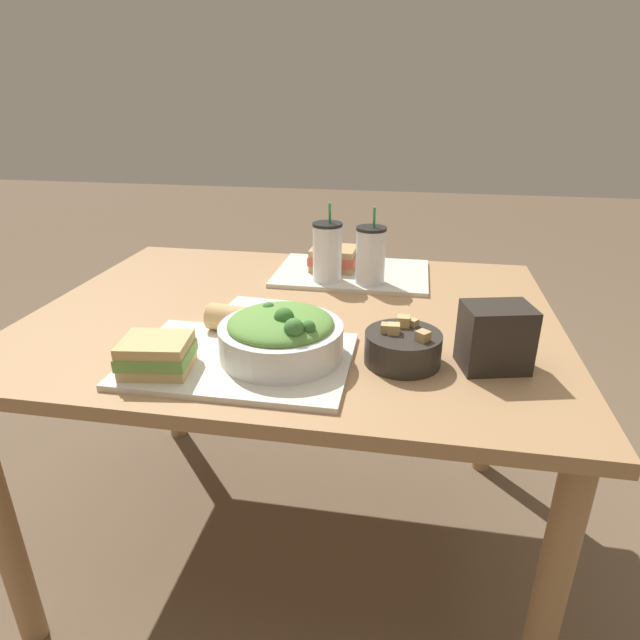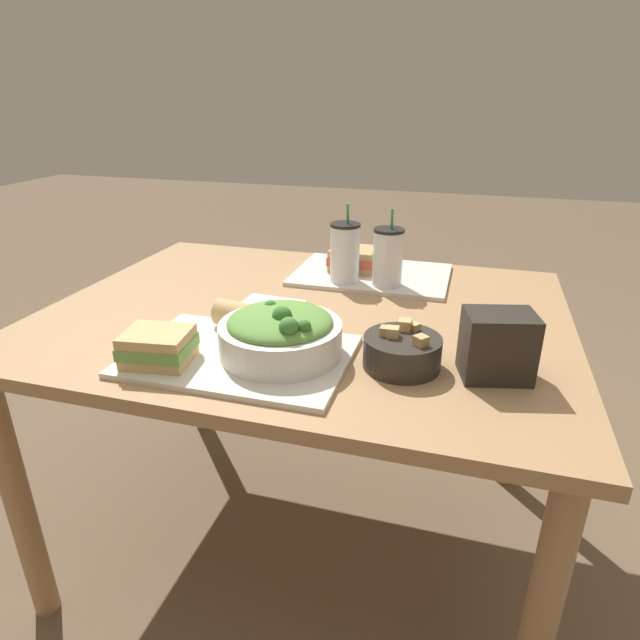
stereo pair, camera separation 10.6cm
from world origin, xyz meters
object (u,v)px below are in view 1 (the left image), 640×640
object	(u,v)px
drink_cup_dark	(327,254)
napkin_folded	(258,307)
soup_bowl	(403,346)
salad_bowl	(281,334)
drink_cup_red	(370,257)
baguette_near	(238,319)
sandwich_near	(157,355)
chip_bag	(495,337)
sandwich_far	(334,258)

from	to	relation	value
drink_cup_dark	napkin_folded	bearing A→B (deg)	-125.35
soup_bowl	drink_cup_dark	bearing A→B (deg)	117.16
napkin_folded	salad_bowl	bearing A→B (deg)	-64.53
drink_cup_dark	drink_cup_red	distance (m)	0.12
drink_cup_red	soup_bowl	bearing A→B (deg)	-76.46
napkin_folded	soup_bowl	bearing A→B (deg)	-32.56
soup_bowl	salad_bowl	bearing A→B (deg)	-171.25
baguette_near	napkin_folded	bearing A→B (deg)	9.92
baguette_near	drink_cup_red	world-z (taller)	drink_cup_red
sandwich_near	drink_cup_dark	distance (m)	0.62
salad_bowl	soup_bowl	size ratio (longest dim) A/B	1.62
salad_bowl	napkin_folded	xyz separation A→B (m)	(-0.13, 0.27, -0.06)
sandwich_near	drink_cup_dark	bearing A→B (deg)	60.31
soup_bowl	drink_cup_dark	size ratio (longest dim) A/B	0.70
sandwich_near	drink_cup_dark	world-z (taller)	drink_cup_dark
soup_bowl	sandwich_near	distance (m)	0.47
baguette_near	chip_bag	distance (m)	0.54
baguette_near	napkin_folded	xyz separation A→B (m)	(-0.01, 0.17, -0.04)
sandwich_near	drink_cup_red	world-z (taller)	drink_cup_red
salad_bowl	sandwich_far	size ratio (longest dim) A/B	1.79
soup_bowl	sandwich_near	xyz separation A→B (m)	(-0.45, -0.13, 0.01)
drink_cup_dark	chip_bag	xyz separation A→B (m)	(0.40, -0.42, -0.02)
drink_cup_dark	soup_bowl	bearing A→B (deg)	-62.84
drink_cup_red	salad_bowl	bearing A→B (deg)	-105.69
chip_bag	napkin_folded	distance (m)	0.59
drink_cup_red	sandwich_far	bearing A→B (deg)	137.48
sandwich_far	salad_bowl	bearing A→B (deg)	-89.69
baguette_near	drink_cup_dark	bearing A→B (deg)	-12.19
baguette_near	drink_cup_dark	xyz separation A→B (m)	(0.14, 0.38, 0.05)
drink_cup_red	chip_bag	size ratio (longest dim) A/B	1.45
soup_bowl	sandwich_far	xyz separation A→B (m)	(-0.22, 0.54, 0.01)
baguette_near	soup_bowl	bearing A→B (deg)	-91.64
baguette_near	sandwich_far	bearing A→B (deg)	-8.15
baguette_near	drink_cup_red	distance (m)	0.46
soup_bowl	sandwich_far	world-z (taller)	soup_bowl
sandwich_far	drink_cup_dark	world-z (taller)	drink_cup_dark
drink_cup_red	chip_bag	world-z (taller)	drink_cup_red
soup_bowl	drink_cup_dark	xyz separation A→B (m)	(-0.22, 0.44, 0.05)
baguette_near	drink_cup_dark	distance (m)	0.40
drink_cup_dark	drink_cup_red	bearing A→B (deg)	0.00
drink_cup_red	sandwich_near	bearing A→B (deg)	-121.53
drink_cup_dark	sandwich_near	bearing A→B (deg)	-112.08
drink_cup_dark	napkin_folded	size ratio (longest dim) A/B	1.34
sandwich_far	sandwich_near	bearing A→B (deg)	-107.11
drink_cup_red	drink_cup_dark	bearing A→B (deg)	180.00
soup_bowl	drink_cup_red	size ratio (longest dim) A/B	0.72
salad_bowl	drink_cup_dark	distance (m)	0.47
sandwich_far	soup_bowl	bearing A→B (deg)	-65.92
chip_bag	napkin_folded	bearing A→B (deg)	143.70
sandwich_near	napkin_folded	world-z (taller)	sandwich_near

